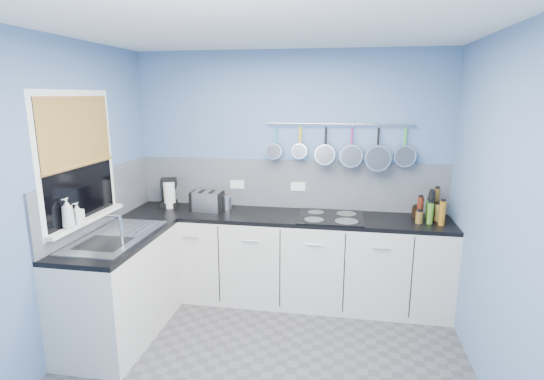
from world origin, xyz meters
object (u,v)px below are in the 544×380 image
(coffee_maker, at_px, (169,193))
(toaster, at_px, (207,201))
(soap_bottle_a, at_px, (67,213))
(hob, at_px, (331,217))
(paper_towel, at_px, (169,195))
(soap_bottle_b, at_px, (77,213))
(canister, at_px, (227,203))

(coffee_maker, xyz_separation_m, toaster, (0.45, -0.08, -0.05))
(soap_bottle_a, distance_m, hob, 2.30)
(soap_bottle_a, bearing_deg, paper_towel, 76.26)
(hob, bearing_deg, toaster, 177.78)
(coffee_maker, bearing_deg, soap_bottle_b, -121.68)
(toaster, bearing_deg, canister, 27.82)
(paper_towel, distance_m, canister, 0.62)
(canister, relative_size, hob, 0.22)
(soap_bottle_b, bearing_deg, toaster, 55.76)
(soap_bottle_a, xyz_separation_m, coffee_maker, (0.27, 1.26, -0.12))
(paper_towel, height_order, coffee_maker, coffee_maker)
(coffee_maker, bearing_deg, canister, -18.97)
(soap_bottle_a, distance_m, paper_towel, 1.27)
(toaster, bearing_deg, soap_bottle_a, -115.03)
(paper_towel, bearing_deg, hob, -3.16)
(soap_bottle_b, xyz_separation_m, paper_towel, (0.30, 1.11, -0.10))
(soap_bottle_a, relative_size, canister, 1.71)
(soap_bottle_a, xyz_separation_m, paper_towel, (0.30, 1.23, -0.13))
(coffee_maker, height_order, hob, coffee_maker)
(toaster, relative_size, canister, 2.17)
(canister, bearing_deg, hob, -6.50)
(soap_bottle_b, bearing_deg, hob, 27.12)
(coffee_maker, distance_m, canister, 0.64)
(paper_towel, relative_size, coffee_maker, 0.92)
(soap_bottle_b, relative_size, hob, 0.27)
(paper_towel, bearing_deg, canister, 2.72)
(soap_bottle_b, height_order, hob, soap_bottle_b)
(hob, bearing_deg, soap_bottle_b, -152.88)
(coffee_maker, relative_size, canister, 2.13)
(toaster, relative_size, hob, 0.49)
(coffee_maker, distance_m, toaster, 0.46)
(canister, distance_m, hob, 1.08)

